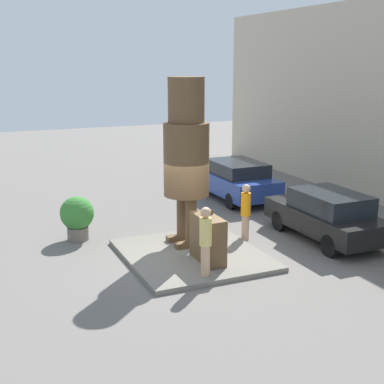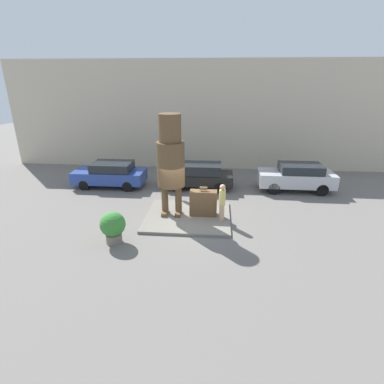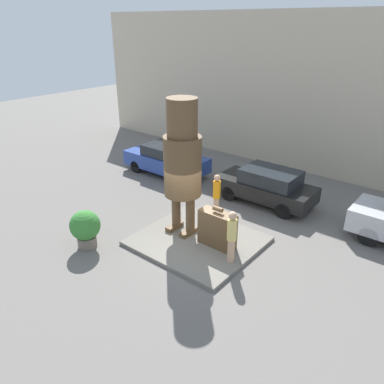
{
  "view_description": "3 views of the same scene",
  "coord_description": "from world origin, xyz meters",
  "px_view_note": "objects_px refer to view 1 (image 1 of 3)",
  "views": [
    {
      "loc": [
        12.66,
        -5.59,
        5.25
      ],
      "look_at": [
        -0.14,
        0.04,
        1.81
      ],
      "focal_mm": 50.0,
      "sensor_mm": 36.0,
      "label": 1
    },
    {
      "loc": [
        1.33,
        -12.88,
        6.23
      ],
      "look_at": [
        0.22,
        -0.22,
        1.41
      ],
      "focal_mm": 28.0,
      "sensor_mm": 36.0,
      "label": 2
    },
    {
      "loc": [
        6.82,
        -8.7,
        6.97
      ],
      "look_at": [
        -0.22,
        -0.04,
        1.87
      ],
      "focal_mm": 35.0,
      "sensor_mm": 36.0,
      "label": 3
    }
  ],
  "objects_px": {
    "parked_car_black": "(327,215)",
    "worker_hivis": "(246,210)",
    "parked_car_blue": "(235,179)",
    "planter_pot": "(77,216)",
    "giant_suitcase": "(208,238)",
    "statue_figure": "(186,149)",
    "tourist": "(206,239)"
  },
  "relations": [
    {
      "from": "statue_figure",
      "to": "giant_suitcase",
      "type": "distance_m",
      "value": 2.62
    },
    {
      "from": "statue_figure",
      "to": "planter_pot",
      "type": "distance_m",
      "value": 3.97
    },
    {
      "from": "parked_car_blue",
      "to": "planter_pot",
      "type": "height_order",
      "value": "parked_car_blue"
    },
    {
      "from": "statue_figure",
      "to": "giant_suitcase",
      "type": "xyz_separation_m",
      "value": [
        1.51,
        -0.04,
        -2.13
      ]
    },
    {
      "from": "statue_figure",
      "to": "parked_car_black",
      "type": "bearing_deg",
      "value": 75.5
    },
    {
      "from": "statue_figure",
      "to": "parked_car_black",
      "type": "relative_size",
      "value": 1.15
    },
    {
      "from": "statue_figure",
      "to": "planter_pot",
      "type": "height_order",
      "value": "statue_figure"
    },
    {
      "from": "giant_suitcase",
      "to": "planter_pot",
      "type": "xyz_separation_m",
      "value": [
        -3.46,
        -2.68,
        -0.0
      ]
    },
    {
      "from": "worker_hivis",
      "to": "planter_pot",
      "type": "bearing_deg",
      "value": -114.16
    },
    {
      "from": "planter_pot",
      "to": "statue_figure",
      "type": "bearing_deg",
      "value": 54.38
    },
    {
      "from": "planter_pot",
      "to": "worker_hivis",
      "type": "bearing_deg",
      "value": 65.84
    },
    {
      "from": "statue_figure",
      "to": "parked_car_blue",
      "type": "distance_m",
      "value": 6.23
    },
    {
      "from": "parked_car_black",
      "to": "giant_suitcase",
      "type": "bearing_deg",
      "value": 96.24
    },
    {
      "from": "statue_figure",
      "to": "parked_car_blue",
      "type": "bearing_deg",
      "value": 138.14
    },
    {
      "from": "parked_car_black",
      "to": "statue_figure",
      "type": "bearing_deg",
      "value": 75.5
    },
    {
      "from": "tourist",
      "to": "planter_pot",
      "type": "bearing_deg",
      "value": -153.03
    },
    {
      "from": "parked_car_blue",
      "to": "planter_pot",
      "type": "xyz_separation_m",
      "value": [
        2.43,
        -6.64,
        -0.05
      ]
    },
    {
      "from": "parked_car_blue",
      "to": "parked_car_black",
      "type": "relative_size",
      "value": 1.04
    },
    {
      "from": "giant_suitcase",
      "to": "parked_car_blue",
      "type": "height_order",
      "value": "giant_suitcase"
    },
    {
      "from": "parked_car_black",
      "to": "worker_hivis",
      "type": "height_order",
      "value": "worker_hivis"
    },
    {
      "from": "parked_car_black",
      "to": "planter_pot",
      "type": "relative_size",
      "value": 3.07
    },
    {
      "from": "parked_car_black",
      "to": "parked_car_blue",
      "type": "bearing_deg",
      "value": 1.84
    },
    {
      "from": "tourist",
      "to": "parked_car_blue",
      "type": "distance_m",
      "value": 8.09
    },
    {
      "from": "giant_suitcase",
      "to": "statue_figure",
      "type": "bearing_deg",
      "value": 178.45
    },
    {
      "from": "tourist",
      "to": "planter_pot",
      "type": "relative_size",
      "value": 1.3
    },
    {
      "from": "tourist",
      "to": "parked_car_black",
      "type": "xyz_separation_m",
      "value": [
        -1.32,
        4.61,
        -0.29
      ]
    },
    {
      "from": "giant_suitcase",
      "to": "parked_car_black",
      "type": "bearing_deg",
      "value": 96.24
    },
    {
      "from": "tourist",
      "to": "parked_car_black",
      "type": "bearing_deg",
      "value": 105.99
    },
    {
      "from": "parked_car_blue",
      "to": "parked_car_black",
      "type": "distance_m",
      "value": 5.44
    },
    {
      "from": "planter_pot",
      "to": "giant_suitcase",
      "type": "bearing_deg",
      "value": 37.76
    },
    {
      "from": "planter_pot",
      "to": "worker_hivis",
      "type": "relative_size",
      "value": 0.78
    },
    {
      "from": "tourist",
      "to": "worker_hivis",
      "type": "relative_size",
      "value": 1.01
    }
  ]
}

